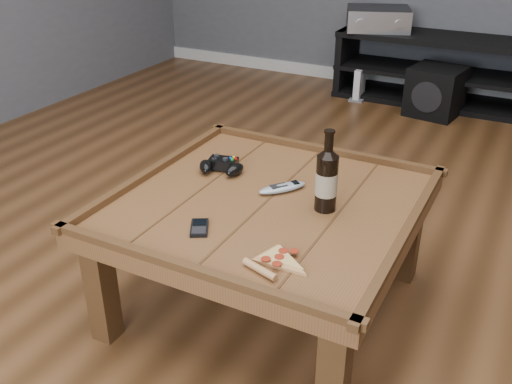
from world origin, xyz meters
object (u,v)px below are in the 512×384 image
at_px(smartphone, 199,228).
at_px(av_receiver, 378,19).
at_px(coffee_table, 267,215).
at_px(beer_bottle, 327,179).
at_px(game_controller, 221,166).
at_px(pizza_slice, 276,261).
at_px(game_console, 359,85).
at_px(remote_control, 282,188).
at_px(media_console, 432,70).
at_px(subwoofer, 436,91).

xyz_separation_m(smartphone, av_receiver, (-0.34, 3.02, 0.12)).
relative_size(coffee_table, beer_bottle, 3.63).
xyz_separation_m(game_controller, pizza_slice, (0.45, -0.46, -0.02)).
bearing_deg(pizza_slice, game_console, 120.56).
height_order(coffee_table, remote_control, remote_control).
xyz_separation_m(beer_bottle, pizza_slice, (-0.01, -0.36, -0.11)).
relative_size(beer_bottle, smartphone, 2.48).
relative_size(game_controller, remote_control, 1.06).
bearing_deg(game_console, remote_control, -80.60).
relative_size(smartphone, remote_control, 0.64).
distance_m(pizza_slice, smartphone, 0.30).
bearing_deg(remote_control, coffee_table, -61.86).
xyz_separation_m(game_controller, game_console, (-0.23, 2.43, -0.37)).
xyz_separation_m(coffee_table, media_console, (0.00, 2.75, -0.15)).
relative_size(beer_bottle, remote_control, 1.58).
distance_m(remote_control, game_console, 2.55).
height_order(av_receiver, subwoofer, av_receiver).
bearing_deg(pizza_slice, remote_control, 130.32).
xyz_separation_m(media_console, remote_control, (0.02, -2.66, 0.22)).
xyz_separation_m(media_console, game_console, (-0.49, -0.19, -0.14)).
distance_m(coffee_table, game_console, 2.62).
distance_m(beer_bottle, game_console, 2.66).
height_order(remote_control, game_console, remote_control).
distance_m(beer_bottle, smartphone, 0.45).
xyz_separation_m(remote_control, subwoofer, (0.08, 2.39, -0.29)).
distance_m(game_controller, pizza_slice, 0.64).
height_order(beer_bottle, game_controller, beer_bottle).
bearing_deg(game_controller, beer_bottle, -24.46).
distance_m(coffee_table, beer_bottle, 0.27).
height_order(beer_bottle, game_console, beer_bottle).
relative_size(media_console, pizza_slice, 5.73).
height_order(game_controller, subwoofer, game_controller).
bearing_deg(game_console, media_console, 19.05).
bearing_deg(media_console, av_receiver, -179.29).
distance_m(game_controller, remote_control, 0.28).
height_order(beer_bottle, pizza_slice, beer_bottle).
height_order(smartphone, subwoofer, smartphone).
bearing_deg(av_receiver, smartphone, -104.07).
bearing_deg(av_receiver, game_console, -123.48).
bearing_deg(pizza_slice, smartphone, -173.12).
bearing_deg(av_receiver, coffee_table, -101.29).
relative_size(game_controller, game_console, 0.79).
distance_m(media_console, av_receiver, 0.56).
bearing_deg(game_console, subwoofer, -10.30).
distance_m(beer_bottle, remote_control, 0.22).
xyz_separation_m(coffee_table, game_console, (-0.49, 2.56, -0.28)).
bearing_deg(remote_control, game_controller, -149.69).
distance_m(media_console, game_controller, 2.65).
xyz_separation_m(media_console, beer_bottle, (0.20, -2.72, 0.32)).
height_order(game_controller, av_receiver, av_receiver).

